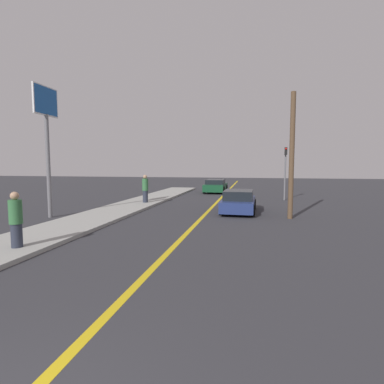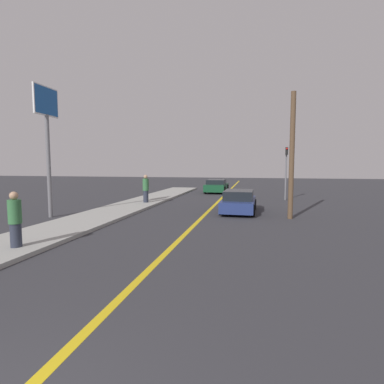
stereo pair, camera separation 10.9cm
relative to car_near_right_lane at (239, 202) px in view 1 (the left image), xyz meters
name	(u,v)px [view 1 (the left image)]	position (x,y,z in m)	size (l,w,h in m)	color
road_center_line	(215,205)	(-1.71, 2.85, -0.59)	(0.20, 60.00, 0.01)	gold
sidewalk_left	(126,207)	(-6.73, 0.11, -0.52)	(2.73, 30.52, 0.14)	#9E9E99
car_near_right_lane	(239,202)	(0.00, 0.00, 0.00)	(1.92, 4.07, 1.24)	navy
car_ahead_center	(216,186)	(-2.69, 11.42, 0.03)	(2.03, 4.01, 1.25)	#144728
pedestrian_near_curb	(16,220)	(-6.21, -9.05, 0.39)	(0.38, 0.38, 1.69)	#282D3D
pedestrian_mid_group	(145,189)	(-6.23, 2.06, 0.46)	(0.40, 0.40, 1.83)	#282D3D
traffic_light	(285,168)	(3.08, 6.35, 1.82)	(0.18, 0.40, 3.91)	slate
roadside_sign	(46,122)	(-9.19, -3.56, 4.14)	(0.20, 1.71, 6.43)	slate
utility_pole	(292,156)	(2.57, -1.55, 2.45)	(0.24, 0.24, 6.08)	brown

